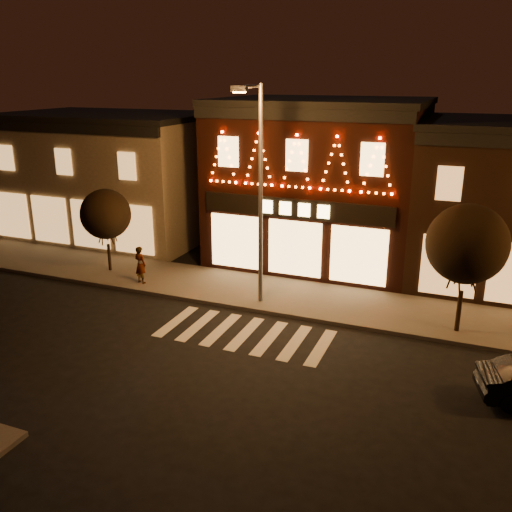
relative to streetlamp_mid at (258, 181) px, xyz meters
The scene contains 8 objects.
ground 8.59m from the streetlamp_mid, 85.34° to the right, with size 120.00×120.00×0.00m, color black.
sidewalk_far 6.05m from the streetlamp_mid, 27.73° to the left, with size 44.00×4.00×0.15m, color #47423D.
building_left 14.56m from the streetlamp_mid, 149.53° to the left, with size 12.20×8.28×7.30m.
building_pulp 7.44m from the streetlamp_mid, 85.75° to the left, with size 10.20×8.34×8.30m.
streetlamp_mid is the anchor object (origin of this frame).
tree_left 8.79m from the streetlamp_mid, behind, with size 2.43×2.43×4.07m.
tree_right 8.22m from the streetlamp_mid, ahead, with size 2.93×2.93×4.90m.
pedestrian 7.37m from the streetlamp_mid, behind, with size 0.64×0.42×1.77m, color gray.
Camera 1 is at (7.55, -13.53, 9.35)m, focal length 38.79 mm.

